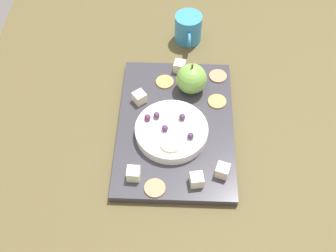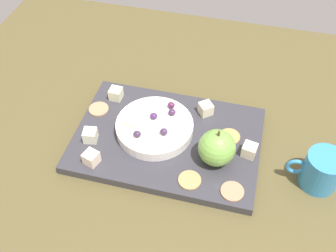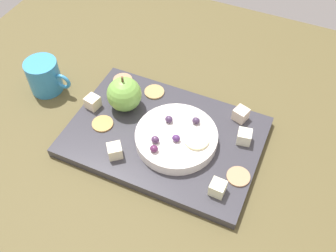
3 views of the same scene
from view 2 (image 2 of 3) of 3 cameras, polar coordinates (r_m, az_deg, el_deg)
table at (r=84.72cm, az=0.08°, el=-4.08°), size 119.23×103.94×3.81cm
platter at (r=83.45cm, az=-0.09°, el=-2.00°), size 39.25×26.87×2.00cm
serving_dish at (r=82.87cm, az=-1.98°, el=-0.18°), size 16.55×16.55×2.38cm
apple_whole at (r=76.54cm, az=7.19°, el=-3.20°), size 7.45×7.45×7.45cm
apple_stem at (r=73.24cm, az=7.50°, el=-1.09°), size 0.50×0.50×1.20cm
cheese_cube_0 at (r=86.80cm, az=5.56°, el=2.55°), size 3.82×3.82×2.72cm
cheese_cube_1 at (r=82.73cm, az=-11.36°, el=-1.35°), size 3.14×3.14×2.72cm
cheese_cube_2 at (r=78.89cm, az=-11.22°, el=-4.63°), size 3.42×3.42×2.72cm
cheese_cube_3 at (r=90.67cm, az=-7.67°, el=4.73°), size 2.82×2.82×2.72cm
cheese_cube_4 at (r=80.30cm, az=11.87°, el=-3.50°), size 3.20×3.20×2.72cm
cracker_0 at (r=75.31cm, az=9.43°, el=-9.46°), size 4.48×4.48×0.40cm
cracker_1 at (r=75.82cm, az=3.20°, el=-7.96°), size 4.48×4.48×0.40cm
cracker_2 at (r=83.43cm, az=9.04°, el=-1.56°), size 4.48×4.48×0.40cm
cracker_3 at (r=89.33cm, az=-10.16°, el=2.47°), size 4.48×4.48×0.40cm
grape_0 at (r=82.58cm, az=-2.13°, el=1.49°), size 1.62×1.46×1.34cm
grape_1 at (r=84.76cm, az=0.47°, el=3.09°), size 1.62×1.46×1.38cm
grape_2 at (r=83.23cm, az=0.60°, el=2.06°), size 1.62×1.46×1.45cm
grape_3 at (r=79.35cm, az=-4.56°, el=-1.17°), size 1.62×1.46×1.38cm
grape_4 at (r=79.45cm, az=-0.62°, el=-0.84°), size 1.62×1.46×1.46cm
apple_slice_0 at (r=82.72cm, az=-4.85°, el=1.04°), size 4.90×4.90×0.60cm
cup at (r=80.47cm, az=21.60°, el=-6.10°), size 10.60×7.39×7.86cm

